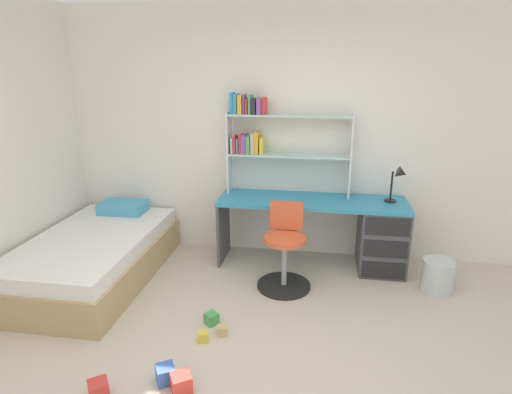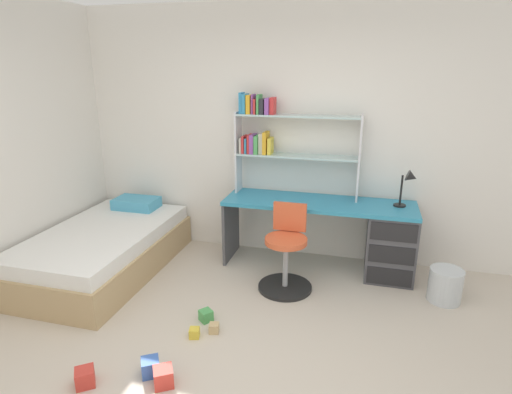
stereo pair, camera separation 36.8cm
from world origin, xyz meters
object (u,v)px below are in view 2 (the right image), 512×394
at_px(bed_platform, 104,249).
at_px(toy_block_yellow_3, 194,333).
at_px(bookshelf_hutch, 277,134).
at_px(toy_block_blue_4, 150,367).
at_px(toy_block_red_5, 163,377).
at_px(toy_block_natural_0, 214,328).
at_px(toy_block_green_2, 206,316).
at_px(desk_lamp, 409,183).
at_px(desk, 369,235).
at_px(swivel_chair, 286,256).
at_px(waste_bin, 445,285).
at_px(toy_block_red_1, 85,377).

height_order(bed_platform, toy_block_yellow_3, bed_platform).
relative_size(bookshelf_hutch, toy_block_blue_4, 10.81).
bearing_deg(toy_block_red_5, toy_block_yellow_3, 90.50).
bearing_deg(toy_block_blue_4, toy_block_natural_0, 65.65).
xyz_separation_m(toy_block_green_2, toy_block_blue_4, (-0.14, -0.70, 0.01)).
height_order(toy_block_natural_0, toy_block_blue_4, toy_block_blue_4).
height_order(desk_lamp, toy_block_natural_0, desk_lamp).
bearing_deg(toy_block_yellow_3, desk, 48.85).
bearing_deg(bookshelf_hutch, toy_block_blue_4, -101.16).
relative_size(bookshelf_hutch, swivel_chair, 1.60).
distance_m(swivel_chair, toy_block_blue_4, 1.61).
distance_m(desk_lamp, toy_block_yellow_3, 2.42).
relative_size(desk_lamp, bed_platform, 0.20).
distance_m(swivel_chair, bed_platform, 1.92).
relative_size(desk, swivel_chair, 2.38).
bearing_deg(toy_block_blue_4, toy_block_yellow_3, 74.51).
relative_size(swivel_chair, bed_platform, 0.43).
relative_size(desk, waste_bin, 6.25).
distance_m(desk_lamp, toy_block_blue_4, 2.81).
distance_m(swivel_chair, waste_bin, 1.47).
bearing_deg(toy_block_natural_0, toy_block_blue_4, -114.35).
bearing_deg(swivel_chair, toy_block_yellow_3, -119.40).
height_order(swivel_chair, toy_block_green_2, swivel_chair).
bearing_deg(bookshelf_hutch, toy_block_red_5, -97.39).
relative_size(bed_platform, toy_block_natural_0, 24.89).
relative_size(toy_block_red_1, toy_block_green_2, 1.26).
height_order(desk_lamp, toy_block_red_1, desk_lamp).
relative_size(desk_lamp, toy_block_yellow_3, 4.90).
relative_size(waste_bin, toy_block_green_2, 3.22).
height_order(bed_platform, toy_block_red_5, bed_platform).
height_order(toy_block_red_1, toy_block_yellow_3, toy_block_red_1).
relative_size(bed_platform, toy_block_green_2, 19.74).
bearing_deg(toy_block_natural_0, desk, 49.79).
bearing_deg(desk, desk_lamp, 4.50).
distance_m(toy_block_natural_0, toy_block_red_5, 0.65).
relative_size(desk, bed_platform, 1.02).
xyz_separation_m(bed_platform, toy_block_yellow_3, (1.36, -0.83, -0.19)).
distance_m(desk, toy_block_green_2, 1.84).
distance_m(bookshelf_hutch, toy_block_natural_0, 2.06).
relative_size(desk_lamp, toy_block_natural_0, 4.99).
distance_m(bookshelf_hutch, bed_platform, 2.17).
bearing_deg(toy_block_yellow_3, toy_block_natural_0, 38.31).
xyz_separation_m(desk_lamp, toy_block_green_2, (-1.63, -1.28, -0.94)).
height_order(desk_lamp, toy_block_blue_4, desk_lamp).
relative_size(desk, desk_lamp, 5.08).
bearing_deg(toy_block_yellow_3, desk_lamp, 42.85).
distance_m(toy_block_green_2, toy_block_yellow_3, 0.24).
relative_size(toy_block_green_2, toy_block_yellow_3, 1.24).
bearing_deg(waste_bin, bookshelf_hutch, 162.10).
height_order(swivel_chair, toy_block_blue_4, swivel_chair).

